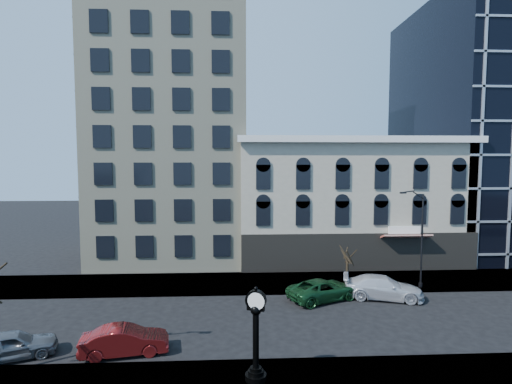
{
  "coord_description": "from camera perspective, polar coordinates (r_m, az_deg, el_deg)",
  "views": [
    {
      "loc": [
        0.56,
        -24.68,
        10.24
      ],
      "look_at": [
        2.0,
        4.0,
        8.0
      ],
      "focal_mm": 28.0,
      "sensor_mm": 36.0,
      "label": 1
    }
  ],
  "objects": [
    {
      "name": "ground",
      "position": [
        26.73,
        -4.06,
        -18.08
      ],
      "size": [
        160.0,
        160.0,
        0.0
      ],
      "primitive_type": "plane",
      "color": "black",
      "rests_on": "ground"
    },
    {
      "name": "sidewalk_far",
      "position": [
        34.24,
        -3.77,
        -12.85
      ],
      "size": [
        160.0,
        6.0,
        0.12
      ],
      "primitive_type": "cube",
      "color": "gray",
      "rests_on": "ground"
    },
    {
      "name": "cream_tower",
      "position": [
        45.0,
        -11.8,
        16.01
      ],
      "size": [
        15.9,
        15.4,
        42.5
      ],
      "color": "beige",
      "rests_on": "ground"
    },
    {
      "name": "victorian_row",
      "position": [
        42.37,
        12.81,
        -1.4
      ],
      "size": [
        22.6,
        11.19,
        12.5
      ],
      "color": "#B6AC96",
      "rests_on": "ground"
    },
    {
      "name": "glass_office",
      "position": [
        55.5,
        31.96,
        7.68
      ],
      "size": [
        20.0,
        20.15,
        28.0
      ],
      "color": "black",
      "rests_on": "ground"
    },
    {
      "name": "street_clock",
      "position": [
        19.53,
        -0.02,
        -20.12
      ],
      "size": [
        1.0,
        1.0,
        4.42
      ],
      "rotation": [
        0.0,
        0.0,
        -0.34
      ],
      "color": "black",
      "rests_on": "sidewalk_near"
    },
    {
      "name": "street_lamp_far",
      "position": [
        33.94,
        21.97,
        -2.82
      ],
      "size": [
        2.03,
        0.71,
        7.96
      ],
      "rotation": [
        0.0,
        0.0,
        3.38
      ],
      "color": "black",
      "rests_on": "sidewalk_far"
    },
    {
      "name": "bare_tree_far",
      "position": [
        33.48,
        12.95,
        -8.2
      ],
      "size": [
        2.21,
        2.21,
        3.79
      ],
      "color": "#2C2316",
      "rests_on": "sidewalk_far"
    },
    {
      "name": "car_near_a",
      "position": [
        25.45,
        -31.55,
        -18.14
      ],
      "size": [
        4.68,
        3.31,
        1.48
      ],
      "primitive_type": "imported",
      "rotation": [
        0.0,
        0.0,
        1.97
      ],
      "color": "#595B60",
      "rests_on": "ground"
    },
    {
      "name": "car_near_b",
      "position": [
        23.6,
        -18.22,
        -19.5
      ],
      "size": [
        4.73,
        2.35,
        1.49
      ],
      "primitive_type": "imported",
      "rotation": [
        0.0,
        0.0,
        1.75
      ],
      "color": "maroon",
      "rests_on": "ground"
    },
    {
      "name": "car_far_a",
      "position": [
        30.69,
        9.56,
        -13.6
      ],
      "size": [
        5.99,
        4.53,
        1.51
      ],
      "primitive_type": "imported",
      "rotation": [
        0.0,
        0.0,
        1.99
      ],
      "color": "#143F1E",
      "rests_on": "ground"
    },
    {
      "name": "car_far_b",
      "position": [
        31.96,
        17.67,
        -12.86
      ],
      "size": [
        6.19,
        3.75,
        1.68
      ],
      "primitive_type": "imported",
      "rotation": [
        0.0,
        0.0,
        1.31
      ],
      "color": "silver",
      "rests_on": "ground"
    }
  ]
}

